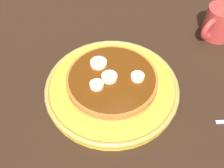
{
  "coord_description": "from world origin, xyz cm",
  "views": [
    {
      "loc": [
        20.67,
        25.69,
        42.29
      ],
      "look_at": [
        0.0,
        0.0,
        2.1
      ],
      "focal_mm": 40.9,
      "sensor_mm": 36.0,
      "label": 1
    }
  ],
  "objects_px": {
    "pancake_stack": "(111,82)",
    "banana_slice_2": "(98,86)",
    "plate": "(112,87)",
    "banana_slice_0": "(110,78)",
    "banana_slice_3": "(98,63)",
    "coffee_mug": "(219,22)",
    "banana_slice_1": "(138,77)"
  },
  "relations": [
    {
      "from": "banana_slice_1",
      "to": "banana_slice_3",
      "type": "distance_m",
      "value": 0.09
    },
    {
      "from": "banana_slice_0",
      "to": "banana_slice_2",
      "type": "xyz_separation_m",
      "value": [
        0.03,
        0.0,
        -0.0
      ]
    },
    {
      "from": "banana_slice_1",
      "to": "banana_slice_2",
      "type": "height_order",
      "value": "same"
    },
    {
      "from": "banana_slice_1",
      "to": "coffee_mug",
      "type": "xyz_separation_m",
      "value": [
        -0.28,
        -0.01,
        -0.01
      ]
    },
    {
      "from": "pancake_stack",
      "to": "banana_slice_2",
      "type": "distance_m",
      "value": 0.04
    },
    {
      "from": "banana_slice_0",
      "to": "banana_slice_2",
      "type": "height_order",
      "value": "same"
    },
    {
      "from": "banana_slice_2",
      "to": "banana_slice_3",
      "type": "xyz_separation_m",
      "value": [
        -0.04,
        -0.05,
        -0.0
      ]
    },
    {
      "from": "plate",
      "to": "banana_slice_0",
      "type": "xyz_separation_m",
      "value": [
        0.01,
        0.0,
        0.04
      ]
    },
    {
      "from": "plate",
      "to": "banana_slice_2",
      "type": "relative_size",
      "value": 10.23
    },
    {
      "from": "pancake_stack",
      "to": "banana_slice_0",
      "type": "xyz_separation_m",
      "value": [
        0.0,
        0.0,
        0.02
      ]
    },
    {
      "from": "pancake_stack",
      "to": "coffee_mug",
      "type": "distance_m",
      "value": 0.32
    },
    {
      "from": "banana_slice_1",
      "to": "banana_slice_2",
      "type": "xyz_separation_m",
      "value": [
        0.07,
        -0.03,
        -0.0
      ]
    },
    {
      "from": "plate",
      "to": "coffee_mug",
      "type": "bearing_deg",
      "value": 175.46
    },
    {
      "from": "plate",
      "to": "banana_slice_1",
      "type": "distance_m",
      "value": 0.06
    },
    {
      "from": "pancake_stack",
      "to": "banana_slice_0",
      "type": "height_order",
      "value": "banana_slice_0"
    },
    {
      "from": "banana_slice_3",
      "to": "coffee_mug",
      "type": "bearing_deg",
      "value": 167.67
    },
    {
      "from": "plate",
      "to": "coffee_mug",
      "type": "relative_size",
      "value": 2.59
    },
    {
      "from": "pancake_stack",
      "to": "banana_slice_3",
      "type": "bearing_deg",
      "value": -93.11
    },
    {
      "from": "banana_slice_0",
      "to": "banana_slice_1",
      "type": "relative_size",
      "value": 1.17
    },
    {
      "from": "plate",
      "to": "banana_slice_1",
      "type": "xyz_separation_m",
      "value": [
        -0.04,
        0.03,
        0.04
      ]
    },
    {
      "from": "coffee_mug",
      "to": "plate",
      "type": "bearing_deg",
      "value": -4.54
    },
    {
      "from": "pancake_stack",
      "to": "banana_slice_3",
      "type": "relative_size",
      "value": 5.54
    },
    {
      "from": "banana_slice_0",
      "to": "coffee_mug",
      "type": "height_order",
      "value": "coffee_mug"
    },
    {
      "from": "pancake_stack",
      "to": "banana_slice_0",
      "type": "bearing_deg",
      "value": 19.15
    },
    {
      "from": "coffee_mug",
      "to": "banana_slice_0",
      "type": "bearing_deg",
      "value": -4.12
    },
    {
      "from": "pancake_stack",
      "to": "banana_slice_3",
      "type": "xyz_separation_m",
      "value": [
        -0.0,
        -0.04,
        0.02
      ]
    },
    {
      "from": "plate",
      "to": "coffee_mug",
      "type": "height_order",
      "value": "coffee_mug"
    },
    {
      "from": "banana_slice_0",
      "to": "plate",
      "type": "bearing_deg",
      "value": -164.03
    },
    {
      "from": "plate",
      "to": "pancake_stack",
      "type": "relative_size",
      "value": 1.45
    },
    {
      "from": "banana_slice_0",
      "to": "coffee_mug",
      "type": "relative_size",
      "value": 0.29
    },
    {
      "from": "banana_slice_0",
      "to": "banana_slice_1",
      "type": "height_order",
      "value": "same"
    },
    {
      "from": "banana_slice_0",
      "to": "banana_slice_2",
      "type": "distance_m",
      "value": 0.03
    }
  ]
}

